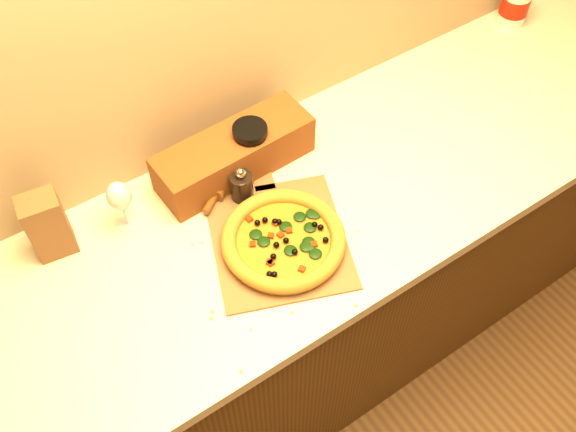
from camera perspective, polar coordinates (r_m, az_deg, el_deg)
The scene contains 11 objects.
cabinet at distance 2.05m, azimuth -0.65°, elevation -7.96°, with size 2.80×0.65×0.86m, color #472B0F.
countertop at distance 1.68m, azimuth -0.79°, elevation -0.43°, with size 2.84×0.68×0.04m, color beige.
pizza_peel at distance 1.62m, azimuth -0.91°, elevation -1.73°, with size 0.44×0.53×0.01m.
pizza at distance 1.58m, azimuth -0.41°, elevation -2.15°, with size 0.31×0.31×0.04m.
pepper_grinder at distance 1.67m, azimuth -4.14°, elevation 2.65°, with size 0.06×0.06×0.11m.
rolling_pin at distance 1.75m, azimuth -4.98°, elevation 4.58°, with size 0.29×0.22×0.05m.
coffee_canister at distance 2.33m, azimuth 19.49°, elevation 17.19°, with size 0.09×0.09×0.13m.
bread_bag at distance 1.72m, azimuth -4.78°, elevation 5.49°, with size 0.44×0.14×0.12m, color #613212.
wine_glass at distance 1.61m, azimuth -14.77°, elevation 1.62°, with size 0.06×0.06×0.16m.
paper_bag at distance 1.63m, azimuth -20.59°, elevation -0.78°, with size 0.09×0.07×0.19m, color brown.
dark_jar at distance 1.72m, azimuth -3.30°, elevation 6.12°, with size 0.09×0.09×0.15m.
Camera 1 is at (-0.54, 0.58, 2.22)m, focal length 40.00 mm.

